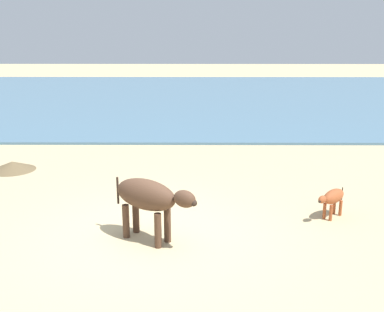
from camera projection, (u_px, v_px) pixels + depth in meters
name	position (u px, v px, depth m)	size (l,w,h in m)	color
ground	(154.00, 236.00, 8.20)	(80.00, 80.00, 0.00)	tan
sea_water	(181.00, 97.00, 24.16)	(60.00, 20.00, 0.08)	slate
cow_adult_dark	(149.00, 198.00, 7.83)	(1.53, 1.18, 1.09)	#4C3323
calf_near_rust	(333.00, 198.00, 8.89)	(0.72, 0.71, 0.56)	#9E4C28
debris_pile_0	(12.00, 166.00, 11.96)	(1.15, 1.15, 0.23)	brown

